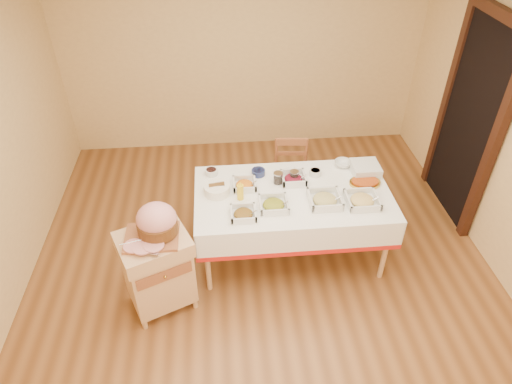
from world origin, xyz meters
The scene contains 23 objects.
room_shell centered at (0.00, 0.00, 1.30)m, with size 5.00×5.00×5.00m.
doorway centered at (2.20, 0.90, 1.11)m, with size 0.09×1.10×2.20m.
dining_table centered at (0.30, 0.30, 0.60)m, with size 1.82×1.02×0.76m.
butcher_cart centered at (-0.94, -0.24, 0.45)m, with size 0.70×0.65×0.80m.
dining_chair centered at (0.40, 1.00, 0.43)m, with size 0.41×0.40×0.84m.
ham_on_board centered at (-0.89, -0.21, 0.92)m, with size 0.46×0.44×0.31m.
serving_dish_a centered at (-0.18, 0.00, 0.79)m, with size 0.22×0.22×0.10m.
serving_dish_b centered at (0.09, 0.10, 0.79)m, with size 0.25×0.25×0.10m.
serving_dish_c centered at (0.56, 0.12, 0.80)m, with size 0.29×0.29×0.12m.
serving_dish_d centered at (0.89, 0.09, 0.79)m, with size 0.28×0.28×0.11m.
serving_dish_e centered at (-0.14, 0.43, 0.79)m, with size 0.23×0.21×0.10m.
serving_dish_f centered at (0.33, 0.47, 0.79)m, with size 0.24×0.23×0.11m.
small_bowl_left centered at (-0.45, 0.67, 0.79)m, with size 0.13×0.13×0.06m.
small_bowl_mid centered at (0.01, 0.62, 0.79)m, with size 0.13×0.13×0.06m.
small_bowl_right centered at (0.56, 0.56, 0.79)m, with size 0.12×0.12×0.06m.
bowl_white_imported centered at (0.33, 0.59, 0.78)m, with size 0.15×0.15×0.04m, color silver.
bowl_small_imported centered at (0.87, 0.69, 0.79)m, with size 0.17×0.17×0.05m, color silver.
preserve_jar_left centered at (0.18, 0.47, 0.81)m, with size 0.09×0.09×0.12m.
preserve_jar_right centered at (0.34, 0.49, 0.81)m, with size 0.09×0.09×0.11m.
mustard_bottle centered at (-0.19, 0.25, 0.85)m, with size 0.06×0.06×0.19m.
bread_basket centered at (-0.40, 0.36, 0.81)m, with size 0.24×0.24×0.11m.
plate_stack centered at (1.05, 0.56, 0.81)m, with size 0.27×0.27×0.10m.
brass_platter centered at (1.00, 0.37, 0.78)m, with size 0.30×0.22×0.04m.
Camera 1 is at (-0.35, -3.01, 3.34)m, focal length 32.00 mm.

